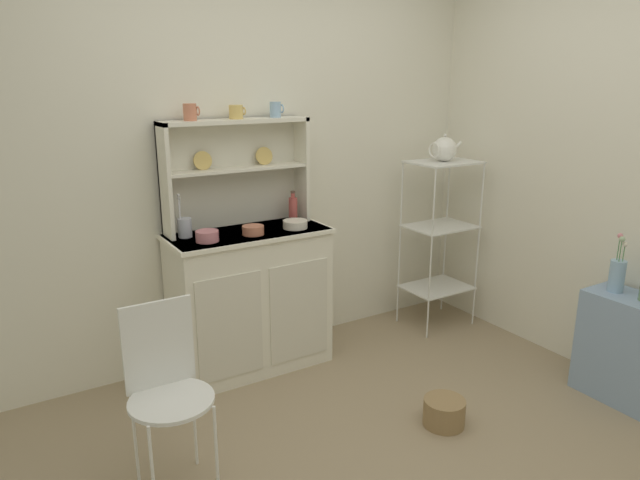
# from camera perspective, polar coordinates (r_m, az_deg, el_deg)

# --- Properties ---
(ground_plane) EXTENTS (3.84, 3.84, 0.00)m
(ground_plane) POSITION_cam_1_polar(r_m,az_deg,el_deg) (2.87, 9.61, -22.24)
(ground_plane) COLOR #998466
(ground_plane) RESTS_ON ground
(wall_back) EXTENTS (3.84, 0.05, 2.50)m
(wall_back) POSITION_cam_1_polar(r_m,az_deg,el_deg) (3.66, -6.46, 7.75)
(wall_back) COLOR silver
(wall_back) RESTS_ON ground
(hutch_cabinet) EXTENTS (0.96, 0.45, 0.88)m
(hutch_cabinet) POSITION_cam_1_polar(r_m,az_deg,el_deg) (3.57, -6.92, -5.80)
(hutch_cabinet) COLOR silver
(hutch_cabinet) RESTS_ON ground
(hutch_shelf_unit) EXTENTS (0.90, 0.18, 0.65)m
(hutch_shelf_unit) POSITION_cam_1_polar(r_m,az_deg,el_deg) (3.50, -8.49, 7.42)
(hutch_shelf_unit) COLOR silver
(hutch_shelf_unit) RESTS_ON hutch_cabinet
(bakers_rack) EXTENTS (0.46, 0.35, 1.20)m
(bakers_rack) POSITION_cam_1_polar(r_m,az_deg,el_deg) (4.17, 11.80, 1.45)
(bakers_rack) COLOR silver
(bakers_rack) RESTS_ON ground
(side_shelf_blue) EXTENTS (0.28, 0.48, 0.61)m
(side_shelf_blue) POSITION_cam_1_polar(r_m,az_deg,el_deg) (3.68, 28.16, -9.49)
(side_shelf_blue) COLOR #849EBC
(side_shelf_blue) RESTS_ON ground
(wire_chair) EXTENTS (0.36, 0.36, 0.85)m
(wire_chair) POSITION_cam_1_polar(r_m,az_deg,el_deg) (2.60, -15.00, -13.29)
(wire_chair) COLOR white
(wire_chair) RESTS_ON ground
(floor_basket) EXTENTS (0.22, 0.22, 0.14)m
(floor_basket) POSITION_cam_1_polar(r_m,az_deg,el_deg) (3.20, 12.19, -16.33)
(floor_basket) COLOR #93754C
(floor_basket) RESTS_ON ground
(cup_terracotta_0) EXTENTS (0.09, 0.07, 0.09)m
(cup_terracotta_0) POSITION_cam_1_polar(r_m,az_deg,el_deg) (3.34, -12.73, 12.26)
(cup_terracotta_0) COLOR #C67556
(cup_terracotta_0) RESTS_ON hutch_shelf_unit
(cup_gold_1) EXTENTS (0.09, 0.08, 0.08)m
(cup_gold_1) POSITION_cam_1_polar(r_m,az_deg,el_deg) (3.44, -8.30, 12.45)
(cup_gold_1) COLOR #DBB760
(cup_gold_1) RESTS_ON hutch_shelf_unit
(cup_sky_2) EXTENTS (0.08, 0.07, 0.09)m
(cup_sky_2) POSITION_cam_1_polar(r_m,az_deg,el_deg) (3.55, -4.42, 12.76)
(cup_sky_2) COLOR #8EB2D1
(cup_sky_2) RESTS_ON hutch_shelf_unit
(bowl_mixing_large) EXTENTS (0.13, 0.13, 0.06)m
(bowl_mixing_large) POSITION_cam_1_polar(r_m,az_deg,el_deg) (3.26, -11.12, 0.39)
(bowl_mixing_large) COLOR #D17A84
(bowl_mixing_large) RESTS_ON hutch_cabinet
(bowl_floral_medium) EXTENTS (0.13, 0.13, 0.05)m
(bowl_floral_medium) POSITION_cam_1_polar(r_m,az_deg,el_deg) (3.36, -6.65, 0.98)
(bowl_floral_medium) COLOR #C67556
(bowl_floral_medium) RESTS_ON hutch_cabinet
(bowl_cream_small) EXTENTS (0.15, 0.15, 0.05)m
(bowl_cream_small) POSITION_cam_1_polar(r_m,az_deg,el_deg) (3.49, -2.48, 1.57)
(bowl_cream_small) COLOR silver
(bowl_cream_small) RESTS_ON hutch_cabinet
(jam_bottle) EXTENTS (0.06, 0.06, 0.19)m
(jam_bottle) POSITION_cam_1_polar(r_m,az_deg,el_deg) (3.64, -2.69, 3.13)
(jam_bottle) COLOR #B74C47
(jam_bottle) RESTS_ON hutch_cabinet
(utensil_jar) EXTENTS (0.08, 0.08, 0.25)m
(utensil_jar) POSITION_cam_1_polar(r_m,az_deg,el_deg) (3.37, -13.27, 1.28)
(utensil_jar) COLOR #B2B7C6
(utensil_jar) RESTS_ON hutch_cabinet
(porcelain_teapot) EXTENTS (0.26, 0.17, 0.19)m
(porcelain_teapot) POSITION_cam_1_polar(r_m,az_deg,el_deg) (4.07, 12.21, 8.79)
(porcelain_teapot) COLOR white
(porcelain_teapot) RESTS_ON bakers_rack
(flower_vase) EXTENTS (0.08, 0.08, 0.33)m
(flower_vase) POSITION_cam_1_polar(r_m,az_deg,el_deg) (3.59, 27.37, -2.99)
(flower_vase) COLOR #8EB2D1
(flower_vase) RESTS_ON side_shelf_blue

